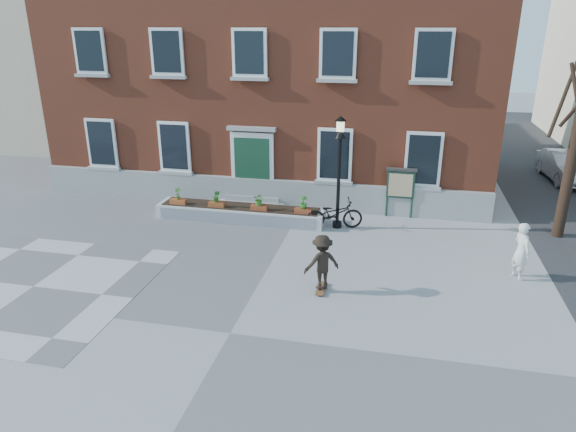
% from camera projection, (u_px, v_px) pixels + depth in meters
% --- Properties ---
extents(ground, '(100.00, 100.00, 0.00)m').
position_uv_depth(ground, '(230.00, 333.00, 11.93)').
color(ground, gray).
rests_on(ground, ground).
extents(checker_patch, '(6.00, 6.00, 0.01)m').
position_uv_depth(checker_patch, '(33.00, 287.00, 14.06)').
color(checker_patch, '#5E5E61').
rests_on(checker_patch, ground).
extents(distant_building, '(10.00, 12.00, 13.00)m').
position_uv_depth(distant_building, '(51.00, 29.00, 31.60)').
color(distant_building, beige).
rests_on(distant_building, ground).
extents(bicycle, '(2.14, 1.24, 1.06)m').
position_uv_depth(bicycle, '(334.00, 214.00, 17.95)').
color(bicycle, black).
rests_on(bicycle, ground).
extents(parked_car, '(1.76, 4.17, 1.34)m').
position_uv_depth(parked_car, '(565.00, 167.00, 23.43)').
color(parked_car, '#BBBEC0').
rests_on(parked_car, ground).
extents(bystander, '(0.62, 0.72, 1.66)m').
position_uv_depth(bystander, '(521.00, 251.00, 14.28)').
color(bystander, white).
rests_on(bystander, ground).
extents(brick_building, '(18.40, 10.85, 12.60)m').
position_uv_depth(brick_building, '(281.00, 35.00, 22.93)').
color(brick_building, '#984229').
rests_on(brick_building, ground).
extents(planter_assembly, '(6.20, 1.12, 1.15)m').
position_uv_depth(planter_assembly, '(240.00, 212.00, 18.80)').
color(planter_assembly, silver).
rests_on(planter_assembly, ground).
extents(bare_tree, '(1.83, 1.83, 6.16)m').
position_uv_depth(bare_tree, '(573.00, 156.00, 16.48)').
color(bare_tree, black).
rests_on(bare_tree, ground).
extents(lamp_post, '(0.40, 0.40, 3.93)m').
position_uv_depth(lamp_post, '(339.00, 157.00, 17.33)').
color(lamp_post, black).
rests_on(lamp_post, ground).
extents(notice_board, '(1.10, 0.16, 1.87)m').
position_uv_depth(notice_board, '(401.00, 184.00, 18.75)').
color(notice_board, '#183125').
rests_on(notice_board, ground).
extents(skateboarder, '(1.14, 1.00, 1.61)m').
position_uv_depth(skateboarder, '(322.00, 262.00, 13.57)').
color(skateboarder, brown).
rests_on(skateboarder, ground).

